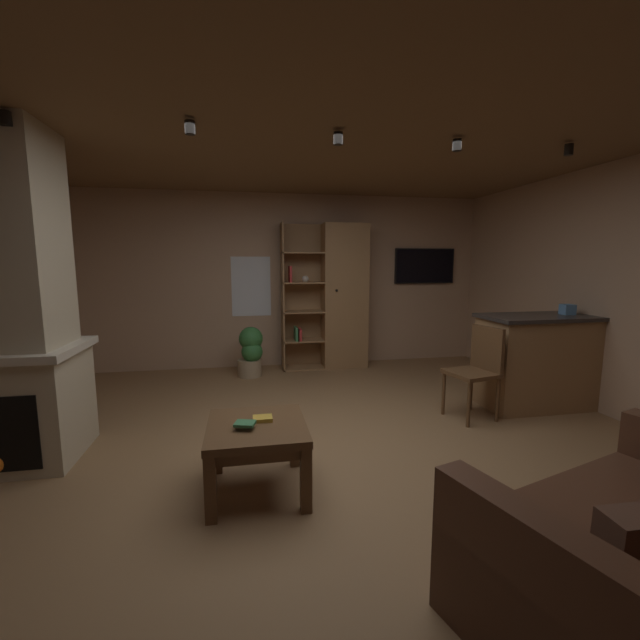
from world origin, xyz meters
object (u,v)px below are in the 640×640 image
Objects in this scene: kitchen_bar_counter at (544,361)px; potted_floor_plant at (251,351)px; stone_fireplace at (9,316)px; bookshelf_cabinet at (339,297)px; table_book_1 at (245,424)px; table_book_0 at (263,419)px; wall_mounted_tv at (424,266)px; coffee_table at (257,437)px; dining_chair at (478,366)px; tissue_box at (567,309)px.

kitchen_bar_counter is 2.00× the size of potted_floor_plant.
stone_fireplace is 1.21× the size of bookshelf_cabinet.
table_book_0 is at bearing 45.84° from table_book_1.
wall_mounted_tv is at bearing 50.97° from table_book_1.
coffee_table is (-3.10, -1.13, -0.12)m from kitchen_bar_counter.
bookshelf_cabinet is at bearing 13.72° from potted_floor_plant.
stone_fireplace is 4.98m from kitchen_bar_counter.
stone_fireplace is at bearing -142.53° from bookshelf_cabinet.
table_book_0 is 4.42m from wall_mounted_tv.
dining_chair is at bearing 24.12° from table_book_1.
coffee_table is 5.27× the size of table_book_1.
stone_fireplace is at bearing -150.23° from wall_mounted_tv.
table_book_1 is (-3.42, -1.20, -0.54)m from tissue_box.
tissue_box is at bearing -45.36° from bookshelf_cabinet.
tissue_box reaches higher than table_book_0.
bookshelf_cabinet reaches higher than table_book_0.
dining_chair is (2.22, 0.96, 0.14)m from coffee_table.
stone_fireplace reaches higher than table_book_0.
bookshelf_cabinet is 3.08× the size of potted_floor_plant.
dining_chair is (4.04, 0.16, -0.62)m from stone_fireplace.
stone_fireplace is at bearing -176.27° from tissue_box.
kitchen_bar_counter reaches higher than potted_floor_plant.
bookshelf_cabinet is at bearing 37.47° from stone_fireplace.
stone_fireplace is 5.18m from tissue_box.
potted_floor_plant is (-0.04, 2.83, -0.14)m from table_book_0.
wall_mounted_tv is (1.43, 0.21, 0.45)m from bookshelf_cabinet.
potted_floor_plant is (1.83, 2.08, -0.80)m from stone_fireplace.
potted_floor_plant is 0.71× the size of wall_mounted_tv.
bookshelf_cabinet is (3.13, 2.40, -0.10)m from stone_fireplace.
kitchen_bar_counter reaches higher than table_book_1.
dining_chair is 0.95× the size of wall_mounted_tv.
kitchen_bar_counter is at bearing -49.03° from bookshelf_cabinet.
bookshelf_cabinet reaches higher than tissue_box.
bookshelf_cabinet is at bearing 67.76° from coffee_table.
wall_mounted_tv reaches higher than tissue_box.
tissue_box is 0.18× the size of coffee_table.
potted_floor_plant reaches higher than table_book_1.
stone_fireplace reaches higher than coffee_table.
tissue_box reaches higher than potted_floor_plant.
kitchen_bar_counter reaches higher than coffee_table.
tissue_box is (2.04, -2.06, 0.01)m from bookshelf_cabinet.
kitchen_bar_counter is 11.37× the size of tissue_box.
bookshelf_cabinet is 17.57× the size of tissue_box.
kitchen_bar_counter is (4.93, 0.34, -0.65)m from stone_fireplace.
bookshelf_cabinet reaches higher than wall_mounted_tv.
tissue_box is 3.52m from table_book_0.
table_book_1 is 2.95m from potted_floor_plant.
stone_fireplace is 19.26× the size of table_book_0.
stone_fireplace is at bearing -131.29° from potted_floor_plant.
coffee_table is (1.82, -0.80, -0.76)m from stone_fireplace.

